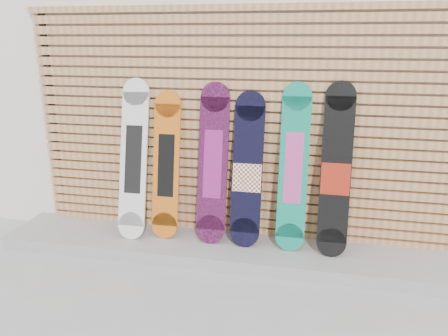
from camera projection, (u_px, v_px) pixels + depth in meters
The scene contains 10 objects.
ground at pixel (241, 297), 3.53m from camera, with size 80.00×80.00×0.00m, color #9C9C9F.
building at pixel (319, 53), 6.18m from camera, with size 12.00×5.00×3.60m, color silver.
concrete_step at pixel (237, 250), 4.18m from camera, with size 4.60×0.70×0.12m, color gray.
slat_wall at pixel (244, 126), 4.12m from camera, with size 4.26×0.08×2.29m.
snowboard_0 at pixel (134, 159), 4.21m from camera, with size 0.27×0.39×1.53m.
snowboard_1 at pixel (166, 166), 4.21m from camera, with size 0.26×0.30×1.42m.
snowboard_2 at pixel (213, 164), 4.09m from camera, with size 0.28×0.32×1.51m.
snowboard_3 at pixel (247, 171), 4.04m from camera, with size 0.28×0.32×1.43m.
snowboard_4 at pixel (293, 168), 3.95m from camera, with size 0.26×0.31×1.52m.
snowboard_5 at pixel (336, 171), 3.85m from camera, with size 0.27×0.35×1.54m.
Camera 1 is at (0.51, -3.04, 2.02)m, focal length 35.00 mm.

